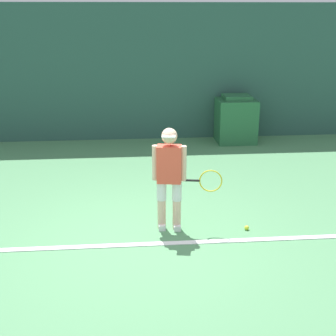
# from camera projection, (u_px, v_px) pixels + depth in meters

# --- Properties ---
(ground_plane) EXTENTS (24.00, 24.00, 0.00)m
(ground_plane) POSITION_uv_depth(u_px,v_px,m) (142.00, 239.00, 6.51)
(ground_plane) COLOR #518C5B
(back_wall) EXTENTS (24.00, 0.10, 3.20)m
(back_wall) POSITION_uv_depth(u_px,v_px,m) (133.00, 73.00, 11.10)
(back_wall) COLOR #2D564C
(back_wall) RESTS_ON ground_plane
(court_baseline) EXTENTS (21.60, 0.10, 0.01)m
(court_baseline) POSITION_uv_depth(u_px,v_px,m) (143.00, 244.00, 6.36)
(court_baseline) COLOR white
(court_baseline) RESTS_ON ground_plane
(tennis_player) EXTENTS (0.98, 0.31, 1.50)m
(tennis_player) POSITION_uv_depth(u_px,v_px,m) (170.00, 175.00, 6.58)
(tennis_player) COLOR beige
(tennis_player) RESTS_ON ground_plane
(tennis_ball) EXTENTS (0.07, 0.07, 0.07)m
(tennis_ball) POSITION_uv_depth(u_px,v_px,m) (247.00, 228.00, 6.78)
(tennis_ball) COLOR #D1E533
(tennis_ball) RESTS_ON ground_plane
(covered_chair) EXTENTS (0.90, 0.82, 1.13)m
(covered_chair) POSITION_uv_depth(u_px,v_px,m) (236.00, 120.00, 11.16)
(covered_chair) COLOR #28663D
(covered_chair) RESTS_ON ground_plane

